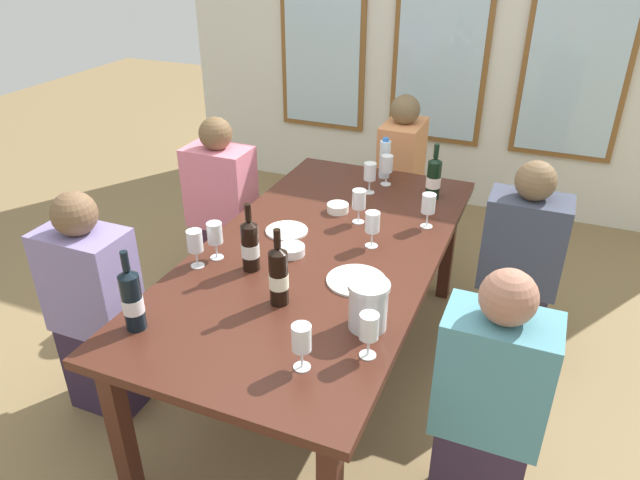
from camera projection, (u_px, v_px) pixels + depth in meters
ground_plane at (320, 373)px, 3.07m from camera, size 12.00×12.00×0.00m
back_wall_with_windows at (445, 16)px, 4.30m from camera, size 4.25×0.10×2.90m
dining_table at (320, 262)px, 2.74m from camera, size 1.05×2.11×0.74m
white_plate_0 at (287, 231)px, 2.86m from camera, size 0.21×0.21×0.01m
white_plate_1 at (356, 280)px, 2.47m from camera, size 0.25×0.25×0.01m
metal_pitcher at (368, 305)px, 2.15m from camera, size 0.16×0.16×0.19m
wine_bottle_0 at (434, 178)px, 3.15m from camera, size 0.08×0.08×0.31m
wine_bottle_1 at (279, 275)px, 2.28m from camera, size 0.08×0.08×0.33m
wine_bottle_2 at (250, 245)px, 2.50m from camera, size 0.08×0.08×0.31m
wine_bottle_3 at (132, 299)px, 2.13m from camera, size 0.08×0.08×0.33m
tasting_bowl_0 at (291, 250)px, 2.66m from camera, size 0.12×0.12×0.04m
tasting_bowl_1 at (338, 208)px, 3.05m from camera, size 0.11×0.11×0.04m
water_bottle at (385, 159)px, 3.41m from camera, size 0.06×0.06×0.24m
wine_glass_0 at (359, 201)px, 2.90m from camera, size 0.07×0.07×0.17m
wine_glass_1 at (428, 204)px, 2.85m from camera, size 0.07×0.07×0.17m
wine_glass_2 at (215, 234)px, 2.58m from camera, size 0.07×0.07×0.17m
wine_glass_3 at (302, 339)px, 1.94m from camera, size 0.07×0.07×0.17m
wine_glass_4 at (372, 223)px, 2.68m from camera, size 0.07×0.07×0.17m
wine_glass_5 at (387, 164)px, 3.31m from camera, size 0.07×0.07×0.17m
wine_glass_6 at (369, 329)px, 2.00m from camera, size 0.07×0.07×0.17m
wine_glass_7 at (195, 242)px, 2.52m from camera, size 0.07×0.07×0.17m
wine_glass_8 at (370, 172)px, 3.21m from camera, size 0.07×0.07×0.17m
seated_person_0 at (96, 311)px, 2.65m from camera, size 0.38×0.24×1.11m
seated_person_1 at (488, 410)px, 2.12m from camera, size 0.38×0.24×1.11m
seated_person_2 at (222, 212)px, 3.54m from camera, size 0.38×0.24×1.11m
seated_person_3 at (519, 271)px, 2.95m from camera, size 0.38×0.24×1.11m
seated_person_4 at (400, 181)px, 3.95m from camera, size 0.24×0.38×1.11m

